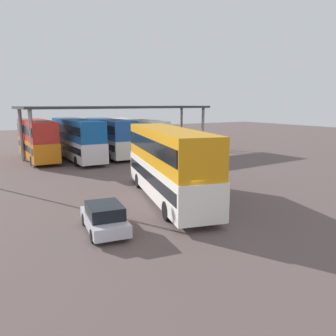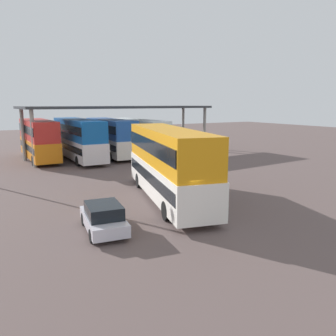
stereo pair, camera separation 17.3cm
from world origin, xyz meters
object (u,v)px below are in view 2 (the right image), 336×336
object	(u,v)px
double_decker_mid_row	(78,138)
double_decker_end_of_row	(137,135)
double_decker_far_right	(110,136)
double_decker_main	(168,162)
double_decker_near_canopy	(39,138)
parked_hatchback	(103,218)

from	to	relation	value
double_decker_mid_row	double_decker_end_of_row	bearing A→B (deg)	-82.80
double_decker_far_right	double_decker_end_of_row	world-z (taller)	double_decker_far_right
double_decker_far_right	double_decker_main	bearing A→B (deg)	171.46
double_decker_end_of_row	double_decker_main	bearing A→B (deg)	157.83
double_decker_far_right	double_decker_near_canopy	bearing A→B (deg)	82.59
double_decker_main	double_decker_end_of_row	xyz separation A→B (m)	(6.71, 18.53, -0.18)
parked_hatchback	double_decker_near_canopy	distance (m)	22.65
parked_hatchback	double_decker_mid_row	bearing A→B (deg)	-4.81
double_decker_end_of_row	double_decker_near_canopy	bearing A→B (deg)	82.39
double_decker_far_right	double_decker_end_of_row	size ratio (longest dim) A/B	0.93
double_decker_near_canopy	double_decker_far_right	bearing A→B (deg)	-98.67
double_decker_near_canopy	double_decker_far_right	xyz separation A→B (m)	(7.42, -1.19, -0.02)
double_decker_near_canopy	double_decker_end_of_row	distance (m)	10.87
double_decker_main	parked_hatchback	bearing A→B (deg)	134.27
double_decker_main	double_decker_near_canopy	world-z (taller)	double_decker_main
double_decker_near_canopy	double_decker_far_right	world-z (taller)	double_decker_near_canopy
double_decker_mid_row	parked_hatchback	bearing A→B (deg)	166.95
parked_hatchback	double_decker_far_right	xyz separation A→B (m)	(8.55, 21.38, 1.61)
double_decker_near_canopy	double_decker_end_of_row	bearing A→B (deg)	-94.93
double_decker_near_canopy	double_decker_mid_row	size ratio (longest dim) A/B	0.89
double_decker_end_of_row	double_decker_mid_row	bearing A→B (deg)	95.01
double_decker_near_canopy	double_decker_main	bearing A→B (deg)	-167.71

